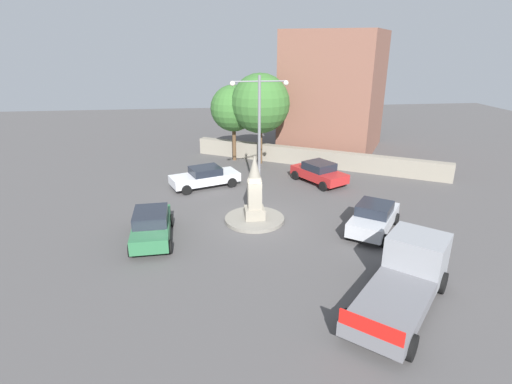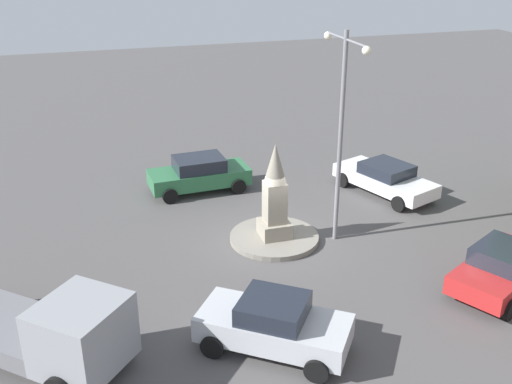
{
  "view_description": "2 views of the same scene",
  "coord_description": "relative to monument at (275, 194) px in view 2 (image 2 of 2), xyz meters",
  "views": [
    {
      "loc": [
        -2.31,
        -19.72,
        9.1
      ],
      "look_at": [
        0.18,
        0.8,
        1.36
      ],
      "focal_mm": 28.27,
      "sensor_mm": 36.0,
      "label": 1
    },
    {
      "loc": [
        18.34,
        -6.34,
        10.34
      ],
      "look_at": [
        -0.96,
        -0.39,
        1.55
      ],
      "focal_mm": 42.55,
      "sensor_mm": 36.0,
      "label": 2
    }
  ],
  "objects": [
    {
      "name": "ground_plane",
      "position": [
        0.0,
        0.0,
        -1.8
      ],
      "size": [
        80.0,
        80.0,
        0.0
      ],
      "primitive_type": "plane",
      "color": "#4F4C4C"
    },
    {
      "name": "traffic_island",
      "position": [
        0.0,
        0.0,
        -1.71
      ],
      "size": [
        3.21,
        3.21,
        0.19
      ],
      "primitive_type": "cylinder",
      "color": "gray",
      "rests_on": "ground"
    },
    {
      "name": "monument",
      "position": [
        0.0,
        0.0,
        0.0
      ],
      "size": [
        1.05,
        1.05,
        3.49
      ],
      "color": "gray",
      "rests_on": "traffic_island"
    },
    {
      "name": "streetlamp",
      "position": [
        0.52,
        2.14,
        2.74
      ],
      "size": [
        3.15,
        0.28,
        7.43
      ],
      "color": "slate",
      "rests_on": "ground"
    },
    {
      "name": "car_red_parked_right",
      "position": [
        5.1,
        5.71,
        -1.06
      ],
      "size": [
        3.43,
        4.35,
        1.44
      ],
      "color": "#B22323",
      "rests_on": "ground"
    },
    {
      "name": "car_green_near_island",
      "position": [
        -5.2,
        -1.62,
        -1.02
      ],
      "size": [
        2.11,
        4.29,
        1.52
      ],
      "color": "#2D6B42",
      "rests_on": "ground"
    },
    {
      "name": "car_silver_approaching",
      "position": [
        5.83,
        -2.0,
        -1.02
      ],
      "size": [
        3.76,
        4.23,
        1.53
      ],
      "color": "#B7BABF",
      "rests_on": "ground"
    },
    {
      "name": "car_white_parked_left",
      "position": [
        -2.62,
        5.81,
        -1.1
      ],
      "size": [
        4.8,
        3.19,
        1.35
      ],
      "color": "silver",
      "rests_on": "ground"
    },
    {
      "name": "truck_grey_waiting",
      "position": [
        4.7,
        -7.74,
        -0.79
      ],
      "size": [
        5.51,
        5.79,
        2.17
      ],
      "color": "gray",
      "rests_on": "ground"
    }
  ]
}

